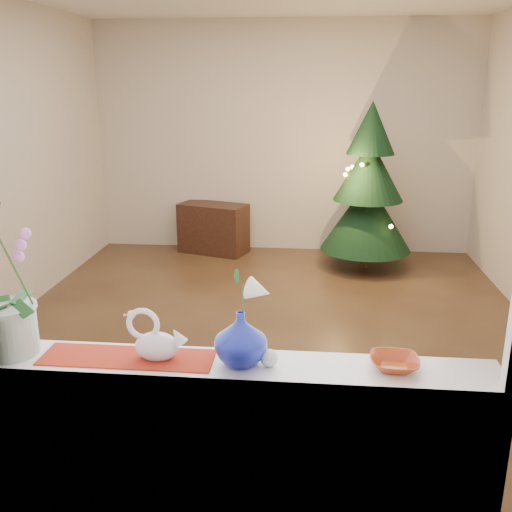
{
  "coord_description": "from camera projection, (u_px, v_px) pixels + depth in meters",
  "views": [
    {
      "loc": [
        0.34,
        -4.39,
        1.98
      ],
      "look_at": [
        0.05,
        -1.4,
        1.07
      ],
      "focal_mm": 40.0,
      "sensor_mm": 36.0,
      "label": 1
    }
  ],
  "objects": [
    {
      "name": "ground",
      "position": [
        267.0,
        330.0,
        4.79
      ],
      "size": [
        5.0,
        5.0,
        0.0
      ],
      "primitive_type": "plane",
      "color": "#3A2517",
      "rests_on": "ground"
    },
    {
      "name": "wall_back",
      "position": [
        284.0,
        139.0,
        6.78
      ],
      "size": [
        4.5,
        0.1,
        2.7
      ],
      "primitive_type": "cube",
      "color": "beige",
      "rests_on": "ground"
    },
    {
      "name": "wall_front",
      "position": [
        213.0,
        270.0,
        2.02
      ],
      "size": [
        4.5,
        0.1,
        2.7
      ],
      "primitive_type": "cube",
      "color": "beige",
      "rests_on": "ground"
    },
    {
      "name": "window_apron",
      "position": [
        219.0,
        479.0,
        2.32
      ],
      "size": [
        2.2,
        0.08,
        0.88
      ],
      "primitive_type": "cube",
      "color": "white",
      "rests_on": "ground"
    },
    {
      "name": "windowsill",
      "position": [
        221.0,
        367.0,
        2.27
      ],
      "size": [
        2.2,
        0.26,
        0.04
      ],
      "primitive_type": "cube",
      "color": "white",
      "rests_on": "window_apron"
    },
    {
      "name": "window_frame",
      "position": [
        212.0,
        170.0,
        1.94
      ],
      "size": [
        2.22,
        0.06,
        1.6
      ],
      "primitive_type": null,
      "color": "white",
      "rests_on": "windowsill"
    },
    {
      "name": "runner",
      "position": [
        128.0,
        357.0,
        2.3
      ],
      "size": [
        0.7,
        0.2,
        0.01
      ],
      "primitive_type": "cube",
      "color": "maroon",
      "rests_on": "windowsill"
    },
    {
      "name": "orchid_pot",
      "position": [
        2.0,
        274.0,
        2.24
      ],
      "size": [
        0.29,
        0.29,
        0.69
      ],
      "primitive_type": null,
      "rotation": [
        0.0,
        0.0,
        -0.27
      ],
      "color": "white",
      "rests_on": "windowsill"
    },
    {
      "name": "swan",
      "position": [
        156.0,
        336.0,
        2.26
      ],
      "size": [
        0.25,
        0.14,
        0.21
      ],
      "primitive_type": null,
      "rotation": [
        0.0,
        0.0,
        -0.13
      ],
      "color": "silver",
      "rests_on": "windowsill"
    },
    {
      "name": "blue_vase",
      "position": [
        241.0,
        334.0,
        2.22
      ],
      "size": [
        0.26,
        0.26,
        0.25
      ],
      "primitive_type": "imported",
      "rotation": [
        0.0,
        0.0,
        0.08
      ],
      "color": "navy",
      "rests_on": "windowsill"
    },
    {
      "name": "lily",
      "position": [
        240.0,
        281.0,
        2.16
      ],
      "size": [
        0.14,
        0.08,
        0.19
      ],
      "primitive_type": null,
      "color": "silver",
      "rests_on": "blue_vase"
    },
    {
      "name": "paperweight",
      "position": [
        269.0,
        358.0,
        2.22
      ],
      "size": [
        0.09,
        0.09,
        0.07
      ],
      "primitive_type": "sphere",
      "rotation": [
        0.0,
        0.0,
        0.42
      ],
      "color": "silver",
      "rests_on": "windowsill"
    },
    {
      "name": "amber_dish",
      "position": [
        394.0,
        364.0,
        2.21
      ],
      "size": [
        0.17,
        0.17,
        0.04
      ],
      "primitive_type": "imported",
      "rotation": [
        0.0,
        0.0,
        -0.03
      ],
      "color": "#963415",
      "rests_on": "windowsill"
    },
    {
      "name": "xmas_tree",
      "position": [
        368.0,
        187.0,
        6.18
      ],
      "size": [
        1.15,
        1.15,
        1.82
      ],
      "primitive_type": null,
      "rotation": [
        0.0,
        0.0,
        -0.17
      ],
      "color": "black",
      "rests_on": "ground"
    },
    {
      "name": "side_table",
      "position": [
        213.0,
        228.0,
        6.92
      ],
      "size": [
        0.88,
        0.63,
        0.6
      ],
      "primitive_type": "cube",
      "rotation": [
        0.0,
        0.0,
        -0.32
      ],
      "color": "black",
      "rests_on": "ground"
    }
  ]
}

